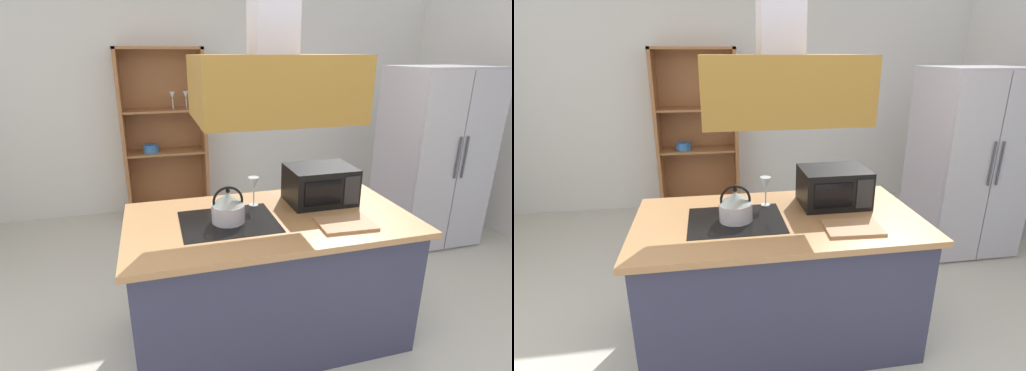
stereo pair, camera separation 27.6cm
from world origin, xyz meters
The scene contains 10 objects.
ground_plane centered at (0.00, 0.00, 0.00)m, with size 7.80×7.80×0.00m, color beige.
wall_back centered at (0.00, 3.00, 1.35)m, with size 6.00×0.12×2.70m, color silver.
kitchen_island centered at (-0.02, 0.32, 0.45)m, with size 1.84×0.97×0.90m.
range_hood centered at (-0.02, 0.32, 1.82)m, with size 0.90×0.70×1.16m.
refrigerator centered at (2.04, 1.36, 0.90)m, with size 0.90×0.77×1.79m.
dish_cabinet centered at (-0.58, 2.78, 0.88)m, with size 0.96×0.40×1.98m.
kettle centered at (-0.30, 0.32, 1.00)m, with size 0.21×0.21×0.23m.
cutting_board centered at (0.39, 0.08, 0.91)m, with size 0.34×0.24×0.02m, color #A97B54.
microwave centered at (0.39, 0.49, 1.03)m, with size 0.46×0.35×0.26m.
wine_glass_on_counter centered at (-0.08, 0.55, 1.05)m, with size 0.08×0.08×0.21m.
Camera 1 is at (-0.71, -1.85, 1.90)m, focal length 26.82 mm.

